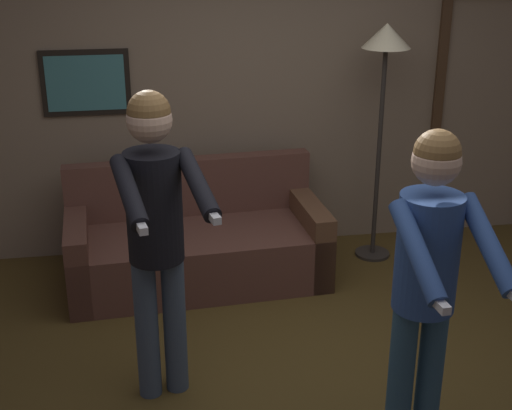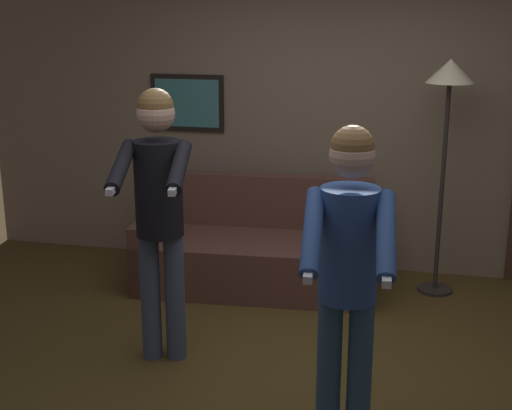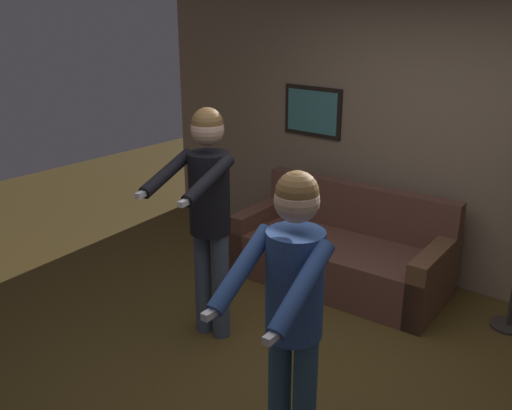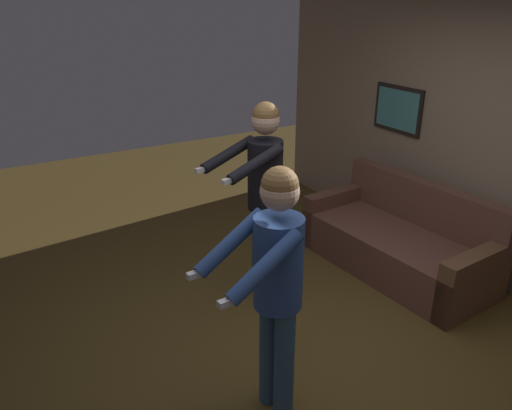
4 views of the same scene
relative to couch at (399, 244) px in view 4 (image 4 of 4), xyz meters
The scene contains 5 objects.
ground_plane 1.60m from the couch, 70.75° to the right, with size 12.00×12.00×0.00m, color #523E1A.
back_wall_assembly 1.31m from the couch, 49.38° to the left, with size 6.40×0.10×2.60m.
couch is the anchor object (origin of this frame).
person_standing_left 1.65m from the couch, 102.53° to the right, with size 0.52×0.76×1.78m.
person_standing_right 2.39m from the couch, 65.66° to the right, with size 0.47×0.68×1.71m.
Camera 4 is at (2.57, -1.99, 2.57)m, focal length 35.00 mm.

